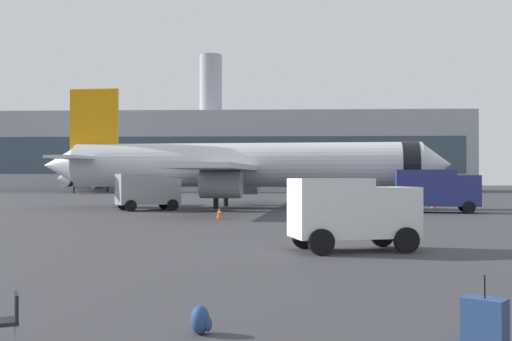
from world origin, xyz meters
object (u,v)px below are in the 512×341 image
airplane_at_gate (241,165)px  safety_cone_near (434,204)px  safety_cone_far (409,216)px  safety_cone_outer (219,213)px  cargo_van (352,210)px  gate_chair (7,318)px  safety_cone_mid (302,204)px  airplane_taxiing (109,179)px  rolling_suitcase (485,321)px  service_truck (147,190)px  traveller_backpack (201,320)px  fuel_truck (436,189)px

airplane_at_gate → safety_cone_near: size_ratio=46.00×
safety_cone_near → safety_cone_far: (-5.69, -18.08, 0.02)m
safety_cone_near → safety_cone_outer: safety_cone_outer is taller
airplane_at_gate → cargo_van: (6.04, -31.42, -2.21)m
safety_cone_near → gate_chair: bearing=-110.9°
gate_chair → safety_cone_mid: bearing=82.7°
airplane_taxiing → safety_cone_far: airplane_taxiing is taller
rolling_suitcase → service_truck: bearing=109.5°
safety_cone_mid → service_truck: bearing=-153.3°
service_truck → safety_cone_far: 22.36m
airplane_taxiing → traveller_backpack: 101.31m
airplane_taxiing → safety_cone_mid: (31.95, -52.13, -2.00)m
airplane_at_gate → fuel_truck: (15.02, -6.70, -1.88)m
service_truck → gate_chair: size_ratio=6.13×
cargo_van → rolling_suitcase: (0.69, -12.51, -1.06)m
fuel_truck → airplane_at_gate: bearing=156.0°
safety_cone_far → fuel_truck: bearing=69.5°
rolling_suitcase → traveller_backpack: rolling_suitcase is taller
safety_cone_far → gate_chair: bearing=-113.2°
safety_cone_mid → rolling_suitcase: (1.40, -45.48, 0.09)m
safety_cone_far → airplane_taxiing: bearing=117.5°
safety_cone_near → safety_cone_mid: safety_cone_near is taller
service_truck → traveller_backpack: bearing=-76.4°
safety_cone_far → gate_chair: 28.83m
airplane_at_gate → safety_cone_far: 21.27m
safety_cone_near → safety_cone_outer: size_ratio=1.00×
safety_cone_mid → safety_cone_far: (5.44, -19.60, 0.11)m
airplane_taxiing → safety_cone_far: 80.91m
cargo_van → traveller_backpack: cargo_van is taller
airplane_at_gate → gate_chair: (-0.61, -44.54, -3.16)m
safety_cone_mid → gate_chair: bearing=-97.3°
safety_cone_far → safety_cone_mid: bearing=105.5°
safety_cone_outer → rolling_suitcase: 30.28m
airplane_taxiing → service_truck: (19.46, -58.43, -0.69)m
safety_cone_near → gate_chair: (-17.06, -44.56, 0.11)m
cargo_van → safety_cone_outer: cargo_van is taller
gate_chair → service_truck: bearing=99.4°
service_truck → fuel_truck: size_ratio=0.84×
safety_cone_far → rolling_suitcase: bearing=-98.9°
airplane_taxiing → service_truck: airplane_taxiing is taller
airplane_at_gate → traveller_backpack: airplane_at_gate is taller
airplane_taxiing → cargo_van: 91.16m
airplane_at_gate → airplane_taxiing: airplane_at_gate is taller
safety_cone_outer → traveller_backpack: 29.03m
service_truck → airplane_at_gate: bearing=33.5°
safety_cone_near → fuel_truck: bearing=-102.0°
service_truck → safety_cone_far: size_ratio=6.39×
fuel_truck → safety_cone_outer: fuel_truck is taller
fuel_truck → safety_cone_outer: bearing=-153.2°
safety_cone_near → traveller_backpack: 45.72m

